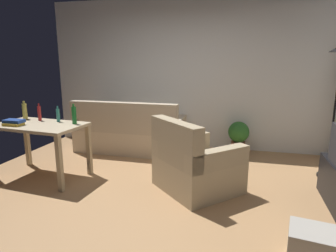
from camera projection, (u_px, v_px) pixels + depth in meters
name	position (u px, v px, depth m)	size (l,w,h in m)	color
ground_plane	(150.00, 194.00, 3.66)	(5.20, 4.40, 0.02)	tan
wall_rear	(186.00, 74.00, 5.44)	(5.20, 0.10, 2.70)	white
couch	(130.00, 134.00, 5.31)	(1.89, 0.84, 0.92)	beige
desk	(40.00, 132.00, 4.04)	(1.26, 0.81, 0.76)	#C6B28E
potted_plant	(238.00, 135.00, 5.14)	(0.36, 0.36, 0.57)	brown
armchair	(194.00, 166.00, 3.70)	(1.23, 1.23, 0.92)	tan
storage_box	(320.00, 249.00, 2.34)	(0.48, 0.34, 0.30)	#A8A399
bottle_squat	(25.00, 111.00, 4.32)	(0.07, 0.07, 0.27)	#BCB24C
bottle_red	(39.00, 113.00, 4.22)	(0.05, 0.05, 0.25)	#AD2323
bottle_tall	(58.00, 115.00, 4.14)	(0.05, 0.05, 0.22)	teal
bottle_green	(74.00, 115.00, 4.00)	(0.06, 0.06, 0.27)	#1E722D
book_stack	(14.00, 122.00, 3.93)	(0.25, 0.17, 0.08)	#B7932D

